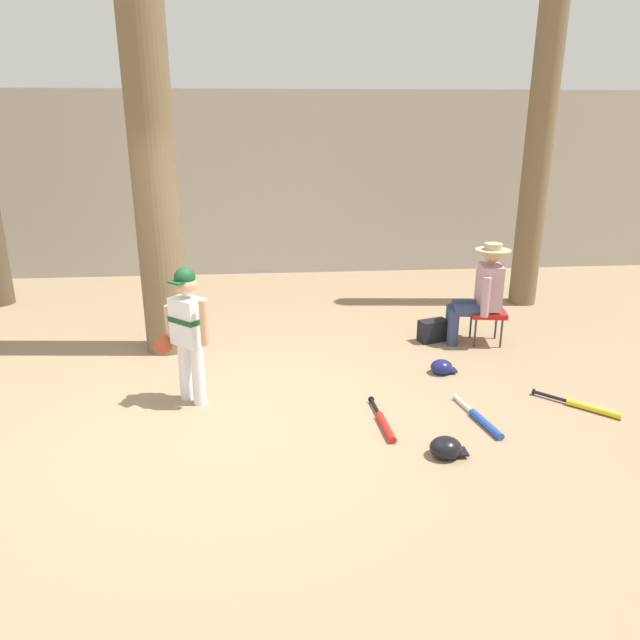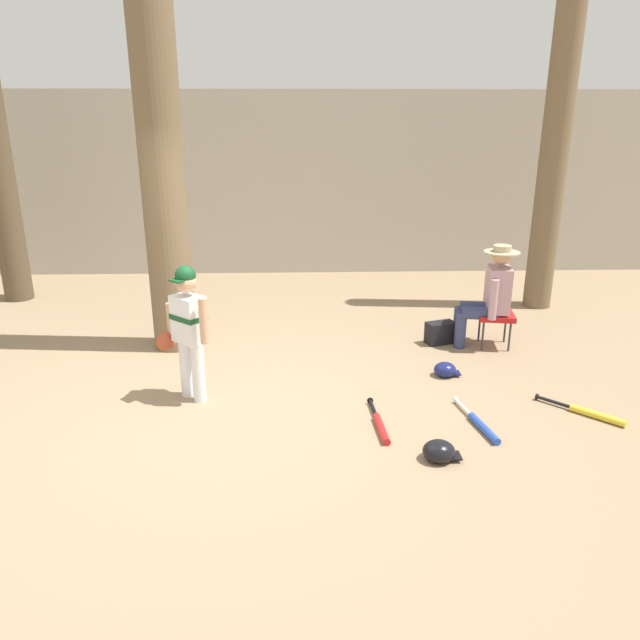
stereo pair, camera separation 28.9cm
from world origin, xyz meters
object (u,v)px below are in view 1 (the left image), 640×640
object	(u,v)px
young_ballplayer	(187,327)
bat_blue_youth	(482,421)
tree_near_player	(146,84)
batting_helmet_navy	(442,367)
batting_helmet_black	(446,448)
tree_behind_spectator	(541,129)
bat_red_barrel	(384,424)
folding_stool	(487,314)
seated_spectator	(481,291)
handbag_beside_stool	(433,331)
bat_yellow_trainer	(587,407)

from	to	relation	value
young_ballplayer	bat_blue_youth	bearing A→B (deg)	-14.85
tree_near_player	batting_helmet_navy	world-z (taller)	tree_near_player
young_ballplayer	batting_helmet_black	bearing A→B (deg)	-29.08
tree_behind_spectator	bat_red_barrel	size ratio (longest dim) A/B	6.91
tree_behind_spectator	folding_stool	world-z (taller)	tree_behind_spectator
seated_spectator	bat_red_barrel	world-z (taller)	seated_spectator
young_ballplayer	batting_helmet_navy	world-z (taller)	young_ballplayer
young_ballplayer	bat_red_barrel	xyz separation A→B (m)	(1.72, -0.67, -0.71)
folding_stool	bat_red_barrel	distance (m)	2.52
seated_spectator	bat_blue_youth	distance (m)	2.15
tree_behind_spectator	bat_blue_youth	xyz separation A→B (m)	(-1.82, -3.51, -2.37)
tree_behind_spectator	seated_spectator	xyz separation A→B (m)	(-1.20, -1.54, -1.76)
handbag_beside_stool	bat_red_barrel	distance (m)	2.28
handbag_beside_stool	folding_stool	bearing A→B (deg)	-10.81
handbag_beside_stool	batting_helmet_navy	xyz separation A→B (m)	(-0.16, -0.96, -0.06)
tree_near_player	batting_helmet_navy	xyz separation A→B (m)	(2.97, -0.98, -2.81)
bat_blue_youth	bat_red_barrel	bearing A→B (deg)	178.65
tree_behind_spectator	young_ballplayer	world-z (taller)	tree_behind_spectator
folding_stool	bat_blue_youth	size ratio (longest dim) A/B	0.57
tree_near_player	handbag_beside_stool	xyz separation A→B (m)	(3.13, -0.03, -2.74)
folding_stool	bat_blue_youth	bearing A→B (deg)	-110.07
bat_red_barrel	tree_behind_spectator	bearing A→B (deg)	52.44
batting_helmet_black	batting_helmet_navy	distance (m)	1.66
tree_behind_spectator	young_ballplayer	bearing A→B (deg)	-147.35
batting_helmet_navy	young_ballplayer	bearing A→B (deg)	-170.47
batting_helmet_navy	tree_behind_spectator	bearing A→B (deg)	52.13
tree_near_player	bat_yellow_trainer	size ratio (longest dim) A/B	10.68
tree_near_player	young_ballplayer	bearing A→B (deg)	-73.36
young_ballplayer	batting_helmet_navy	xyz separation A→B (m)	(2.54, 0.43, -0.68)
young_ballplayer	handbag_beside_stool	size ratio (longest dim) A/B	3.84
handbag_beside_stool	batting_helmet_navy	distance (m)	0.97
tree_behind_spectator	batting_helmet_navy	distance (m)	3.83
tree_near_player	young_ballplayer	distance (m)	2.59
bat_yellow_trainer	batting_helmet_navy	distance (m)	1.44
folding_stool	bat_yellow_trainer	size ratio (longest dim) A/B	0.74
handbag_beside_stool	bat_yellow_trainer	distance (m)	2.11
tree_near_player	tree_behind_spectator	size ratio (longest dim) A/B	1.22
handbag_beside_stool	bat_blue_youth	distance (m)	2.08
tree_near_player	handbag_beside_stool	bearing A→B (deg)	-0.49
seated_spectator	young_ballplayer	bearing A→B (deg)	-158.23
tree_behind_spectator	batting_helmet_navy	world-z (taller)	tree_behind_spectator
folding_stool	batting_helmet_navy	xyz separation A→B (m)	(-0.76, -0.84, -0.30)
folding_stool	bat_blue_youth	xyz separation A→B (m)	(-0.71, -1.96, -0.33)
tree_near_player	bat_blue_youth	distance (m)	4.64
bat_yellow_trainer	bat_red_barrel	xyz separation A→B (m)	(-1.92, -0.16, 0.00)
bat_blue_youth	bat_yellow_trainer	world-z (taller)	same
tree_near_player	young_ballplayer	xyz separation A→B (m)	(0.42, -1.41, -2.13)
young_ballplayer	seated_spectator	bearing A→B (deg)	21.77
young_ballplayer	handbag_beside_stool	xyz separation A→B (m)	(2.70, 1.38, -0.61)
tree_near_player	folding_stool	xyz separation A→B (m)	(3.73, -0.14, -2.51)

